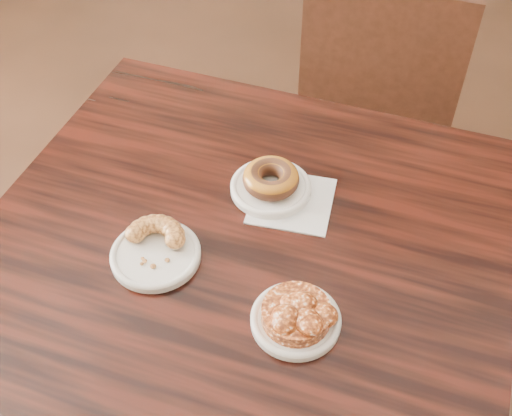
% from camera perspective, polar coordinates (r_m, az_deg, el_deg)
% --- Properties ---
extents(floor, '(5.00, 5.00, 0.00)m').
position_cam_1_polar(floor, '(1.85, 2.16, -14.50)').
color(floor, black).
rests_on(floor, ground).
extents(cafe_table, '(1.08, 1.08, 0.75)m').
position_cam_1_polar(cafe_table, '(1.44, -1.28, -13.44)').
color(cafe_table, black).
rests_on(cafe_table, floor).
extents(chair_far, '(0.51, 0.51, 0.90)m').
position_cam_1_polar(chair_far, '(1.99, 11.06, 9.54)').
color(chair_far, black).
rests_on(chair_far, floor).
extents(napkin, '(0.16, 0.16, 0.00)m').
position_cam_1_polar(napkin, '(1.21, 3.19, 0.63)').
color(napkin, silver).
rests_on(napkin, cafe_table).
extents(plate_donut, '(0.15, 0.15, 0.01)m').
position_cam_1_polar(plate_donut, '(1.23, 1.32, 1.81)').
color(plate_donut, white).
rests_on(plate_donut, napkin).
extents(plate_cruller, '(0.16, 0.16, 0.01)m').
position_cam_1_polar(plate_cruller, '(1.13, -8.91, -4.15)').
color(plate_cruller, silver).
rests_on(plate_cruller, cafe_table).
extents(plate_fritter, '(0.15, 0.15, 0.01)m').
position_cam_1_polar(plate_fritter, '(1.04, 3.54, -9.93)').
color(plate_fritter, silver).
rests_on(plate_fritter, cafe_table).
extents(glazed_donut, '(0.11, 0.11, 0.04)m').
position_cam_1_polar(glazed_donut, '(1.21, 1.34, 2.65)').
color(glazed_donut, '#9C5B16').
rests_on(glazed_donut, plate_donut).
extents(apple_fritter, '(0.15, 0.15, 0.04)m').
position_cam_1_polar(apple_fritter, '(1.02, 3.60, -9.18)').
color(apple_fritter, '#421607').
rests_on(apple_fritter, plate_fritter).
extents(cruller_fragment, '(0.12, 0.12, 0.03)m').
position_cam_1_polar(cruller_fragment, '(1.12, -9.04, -3.42)').
color(cruller_fragment, brown).
rests_on(cruller_fragment, plate_cruller).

